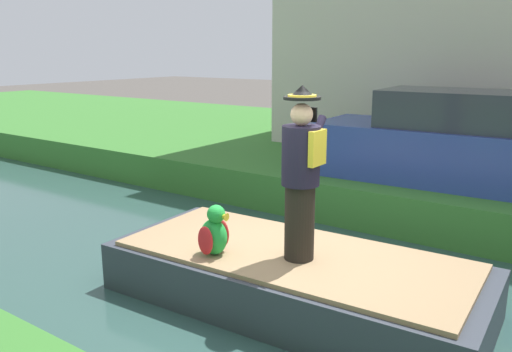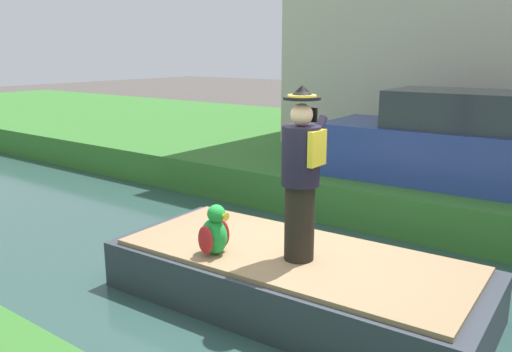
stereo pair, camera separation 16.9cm
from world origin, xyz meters
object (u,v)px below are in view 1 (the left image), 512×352
object	(u,v)px
boat	(293,278)
person_pirate	(301,175)
parrot_plush	(214,233)
parked_car_blue	(440,143)

from	to	relation	value
boat	person_pirate	bearing A→B (deg)	-126.70
person_pirate	parrot_plush	size ratio (longest dim) A/B	3.25
person_pirate	parrot_plush	world-z (taller)	person_pirate
boat	person_pirate	size ratio (longest dim) A/B	2.31
boat	parked_car_blue	xyz separation A→B (m)	(4.08, -0.38, 1.00)
parked_car_blue	parrot_plush	bearing A→B (deg)	167.15
boat	parked_car_blue	world-z (taller)	parked_car_blue
boat	parrot_plush	world-z (taller)	parrot_plush
boat	person_pirate	world-z (taller)	person_pirate
person_pirate	parrot_plush	bearing A→B (deg)	119.32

